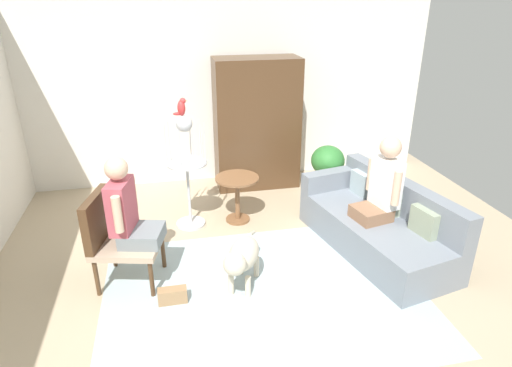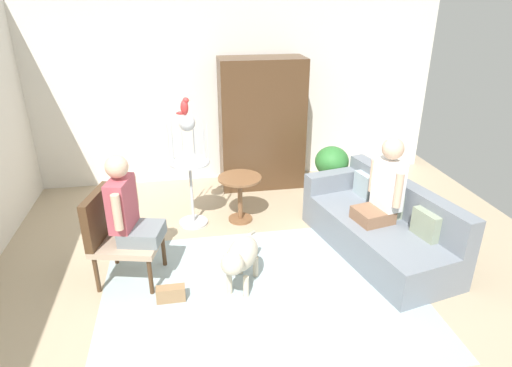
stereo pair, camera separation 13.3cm
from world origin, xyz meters
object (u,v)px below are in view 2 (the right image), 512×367
at_px(armchair, 115,231).
at_px(dog, 241,256).
at_px(person_on_couch, 385,187).
at_px(round_end_table, 240,191).
at_px(bird_cage_stand, 190,163).
at_px(couch, 379,226).
at_px(parrot, 184,107).
at_px(handbag, 171,294).
at_px(armoire_cabinet, 262,124).
at_px(potted_plant, 331,170).
at_px(person_on_armchair, 128,207).

relative_size(armchair, dog, 1.23).
height_order(person_on_couch, round_end_table, person_on_couch).
bearing_deg(bird_cage_stand, couch, -25.03).
xyz_separation_m(couch, parrot, (-2.06, 0.95, 1.21)).
xyz_separation_m(armchair, parrot, (0.77, 1.02, 0.96)).
relative_size(person_on_couch, handbag, 3.41).
relative_size(armchair, armoire_cabinet, 0.50).
xyz_separation_m(round_end_table, potted_plant, (1.25, 0.20, 0.11)).
relative_size(couch, armchair, 2.18).
distance_m(person_on_couch, handbag, 2.45).
xyz_separation_m(person_on_couch, armoire_cabinet, (-0.94, 2.08, 0.14)).
xyz_separation_m(parrot, armoire_cabinet, (1.09, 1.09, -0.57)).
height_order(armchair, bird_cage_stand, bird_cage_stand).
bearing_deg(person_on_couch, potted_plant, 97.94).
distance_m(couch, bird_cage_stand, 2.31).
height_order(person_on_couch, potted_plant, person_on_couch).
bearing_deg(dog, couch, 15.62).
bearing_deg(handbag, round_end_table, 59.34).
height_order(round_end_table, potted_plant, potted_plant).
relative_size(couch, handbag, 7.61).
bearing_deg(armchair, round_end_table, 36.00).
height_order(parrot, potted_plant, parrot).
bearing_deg(round_end_table, parrot, 178.82).
bearing_deg(armoire_cabinet, round_end_table, -113.51).
xyz_separation_m(person_on_couch, potted_plant, (-0.17, 1.19, -0.28)).
xyz_separation_m(armchair, dog, (1.19, -0.39, -0.17)).
xyz_separation_m(couch, person_on_couch, (-0.02, -0.04, 0.51)).
distance_m(potted_plant, handbag, 2.74).
distance_m(person_on_armchair, bird_cage_stand, 1.23).
xyz_separation_m(potted_plant, armoire_cabinet, (-0.77, 0.90, 0.42)).
bearing_deg(parrot, bird_cage_stand, -0.00).
height_order(person_on_armchair, dog, person_on_armchair).
height_order(dog, handbag, dog).
distance_m(couch, round_end_table, 1.72).
relative_size(dog, armoire_cabinet, 0.41).
distance_m(round_end_table, dog, 1.41).
height_order(person_on_couch, handbag, person_on_couch).
bearing_deg(bird_cage_stand, parrot, 180.00).
relative_size(couch, bird_cage_stand, 1.46).
xyz_separation_m(armchair, potted_plant, (2.63, 1.21, -0.02)).
xyz_separation_m(couch, armoire_cabinet, (-0.96, 2.04, 0.65)).
height_order(dog, armoire_cabinet, armoire_cabinet).
distance_m(armchair, armoire_cabinet, 2.83).
relative_size(person_on_couch, potted_plant, 1.09).
xyz_separation_m(person_on_couch, dog, (-1.61, -0.41, -0.43)).
bearing_deg(potted_plant, armoire_cabinet, 130.83).
distance_m(round_end_table, armoire_cabinet, 1.31).
xyz_separation_m(person_on_armchair, bird_cage_stand, (0.62, 1.05, 0.02)).
distance_m(round_end_table, bird_cage_stand, 0.73).
xyz_separation_m(round_end_table, armoire_cabinet, (0.48, 1.10, 0.53)).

